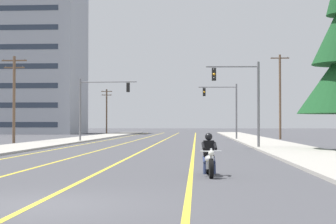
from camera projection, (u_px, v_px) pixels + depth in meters
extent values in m
plane|color=#47474C|center=(41.00, 205.00, 11.59)|extent=(400.00, 400.00, 0.00)
cube|color=yellow|center=(163.00, 140.00, 56.52)|extent=(0.16, 100.00, 0.01)
cube|color=yellow|center=(136.00, 140.00, 56.68)|extent=(0.16, 100.00, 0.01)
cube|color=yellow|center=(195.00, 141.00, 56.34)|extent=(0.16, 100.00, 0.01)
cube|color=yellow|center=(106.00, 140.00, 56.86)|extent=(0.16, 100.00, 0.01)
cube|color=#ADA89E|center=(261.00, 142.00, 51.00)|extent=(4.40, 110.00, 0.14)
cube|color=#ADA89E|center=(64.00, 141.00, 52.04)|extent=(4.40, 110.00, 0.14)
cylinder|color=black|center=(211.00, 169.00, 17.16)|extent=(0.15, 0.65, 0.64)
cylinder|color=black|center=(208.00, 165.00, 18.71)|extent=(0.15, 0.65, 0.64)
cylinder|color=silver|center=(211.00, 159.00, 17.27)|extent=(0.09, 0.33, 0.68)
sphere|color=white|center=(211.00, 153.00, 17.12)|extent=(0.20, 0.20, 0.20)
cylinder|color=silver|center=(211.00, 151.00, 17.32)|extent=(0.70, 0.08, 0.04)
ellipsoid|color=#B7BABF|center=(210.00, 159.00, 17.82)|extent=(0.35, 0.58, 0.28)
cube|color=silver|center=(209.00, 165.00, 17.94)|extent=(0.26, 0.45, 0.24)
cube|color=black|center=(209.00, 160.00, 18.26)|extent=(0.31, 0.53, 0.12)
cube|color=#B7BABF|center=(208.00, 156.00, 18.67)|extent=(0.22, 0.37, 0.08)
cylinder|color=silver|center=(204.00, 166.00, 18.33)|extent=(0.11, 0.55, 0.08)
cube|color=black|center=(209.00, 149.00, 18.23)|extent=(0.37, 0.26, 0.56)
sphere|color=black|center=(209.00, 137.00, 18.22)|extent=(0.26, 0.26, 0.26)
cylinder|color=navy|center=(213.00, 160.00, 18.08)|extent=(0.16, 0.45, 0.30)
cylinder|color=navy|center=(214.00, 169.00, 17.89)|extent=(0.12, 0.16, 0.35)
cylinder|color=black|center=(215.00, 146.00, 17.97)|extent=(0.13, 0.53, 0.27)
cylinder|color=navy|center=(205.00, 160.00, 18.08)|extent=(0.16, 0.45, 0.30)
cylinder|color=navy|center=(205.00, 169.00, 17.89)|extent=(0.12, 0.16, 0.35)
cylinder|color=black|center=(203.00, 146.00, 17.97)|extent=(0.13, 0.53, 0.27)
cylinder|color=slate|center=(258.00, 105.00, 37.62)|extent=(0.18, 0.18, 6.20)
cylinder|color=slate|center=(232.00, 67.00, 37.72)|extent=(3.72, 0.24, 0.11)
cube|color=black|center=(214.00, 74.00, 37.73)|extent=(0.31, 0.25, 0.90)
sphere|color=black|center=(214.00, 70.00, 37.58)|extent=(0.18, 0.18, 0.18)
sphere|color=orange|center=(214.00, 74.00, 37.57)|extent=(0.18, 0.18, 0.18)
sphere|color=black|center=(214.00, 78.00, 37.57)|extent=(0.18, 0.18, 0.18)
cylinder|color=slate|center=(80.00, 110.00, 51.71)|extent=(0.18, 0.18, 6.20)
cylinder|color=slate|center=(108.00, 82.00, 51.46)|extent=(5.58, 0.43, 0.11)
cube|color=black|center=(128.00, 87.00, 51.23)|extent=(0.31, 0.26, 0.90)
sphere|color=black|center=(128.00, 84.00, 51.39)|extent=(0.18, 0.18, 0.18)
sphere|color=orange|center=(128.00, 88.00, 51.38)|extent=(0.18, 0.18, 0.18)
sphere|color=black|center=(128.00, 91.00, 51.38)|extent=(0.18, 0.18, 0.18)
cylinder|color=slate|center=(236.00, 112.00, 58.53)|extent=(0.18, 0.18, 6.20)
cylinder|color=slate|center=(217.00, 87.00, 58.61)|extent=(4.19, 0.30, 0.11)
cube|color=black|center=(204.00, 92.00, 58.61)|extent=(0.31, 0.25, 0.90)
sphere|color=black|center=(204.00, 89.00, 58.46)|extent=(0.18, 0.18, 0.18)
sphere|color=orange|center=(204.00, 92.00, 58.45)|extent=(0.18, 0.18, 0.18)
sphere|color=black|center=(204.00, 95.00, 58.45)|extent=(0.18, 0.18, 0.18)
cylinder|color=brown|center=(14.00, 100.00, 48.88)|extent=(0.26, 0.26, 8.03)
cube|color=brown|center=(14.00, 61.00, 48.96)|extent=(2.34, 0.12, 0.12)
cylinder|color=slate|center=(4.00, 60.00, 49.01)|extent=(0.08, 0.08, 0.12)
cylinder|color=slate|center=(25.00, 59.00, 48.91)|extent=(0.08, 0.08, 0.12)
cube|color=brown|center=(14.00, 68.00, 48.94)|extent=(1.90, 0.12, 0.12)
cylinder|color=slate|center=(6.00, 67.00, 48.99)|extent=(0.08, 0.08, 0.12)
cylinder|color=slate|center=(23.00, 66.00, 48.90)|extent=(0.08, 0.08, 0.12)
cylinder|color=brown|center=(280.00, 97.00, 61.30)|extent=(0.26, 0.26, 9.80)
cube|color=brown|center=(280.00, 58.00, 61.40)|extent=(2.14, 0.12, 0.12)
cylinder|color=slate|center=(272.00, 57.00, 61.45)|extent=(0.08, 0.08, 0.12)
cylinder|color=slate|center=(288.00, 57.00, 61.35)|extent=(0.08, 0.08, 0.12)
cylinder|color=brown|center=(107.00, 111.00, 95.10)|extent=(0.26, 0.26, 8.01)
cube|color=brown|center=(107.00, 91.00, 95.18)|extent=(1.98, 0.12, 0.12)
cylinder|color=slate|center=(102.00, 91.00, 95.23)|extent=(0.08, 0.08, 0.12)
cylinder|color=slate|center=(111.00, 91.00, 95.14)|extent=(0.08, 0.08, 0.12)
cube|color=brown|center=(107.00, 95.00, 95.17)|extent=(1.81, 0.12, 0.12)
cylinder|color=slate|center=(102.00, 94.00, 95.21)|extent=(0.08, 0.08, 0.12)
cylinder|color=slate|center=(111.00, 94.00, 95.13)|extent=(0.08, 0.08, 0.12)
cube|color=#999EA8|center=(11.00, 62.00, 96.93)|extent=(25.37, 15.04, 26.28)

